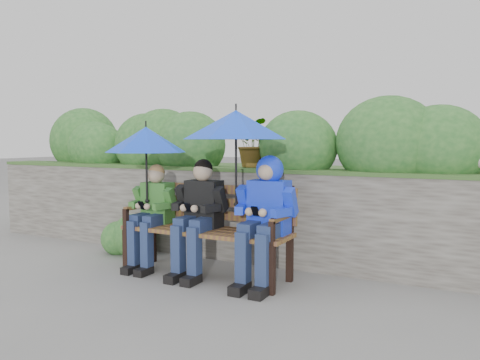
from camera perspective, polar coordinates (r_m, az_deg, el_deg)
The scene contains 8 objects.
ground at distance 4.59m, azimuth -0.58°, elevation -11.98°, with size 60.00×60.00×0.00m, color slate.
garden_backdrop at distance 5.91m, azimuth 5.27°, elevation -1.53°, with size 8.00×2.86×1.85m.
park_bench at distance 4.65m, azimuth -3.80°, elevation -5.25°, with size 1.72×0.50×0.91m.
boy_left at distance 4.93m, azimuth -10.66°, elevation -3.61°, with size 0.47×0.54×1.08m.
boy_middle at distance 4.60m, azimuth -5.06°, elevation -3.82°, with size 0.52×0.60×1.15m.
boy_right at distance 4.26m, azimuth 3.07°, elevation -3.61°, with size 0.55×0.67×1.19m.
umbrella_left at distance 4.89m, azimuth -11.38°, elevation 4.84°, with size 0.82×0.82×0.84m.
umbrella_right at distance 4.39m, azimuth -0.49°, elevation 6.74°, with size 1.00×1.00×0.97m.
Camera 1 is at (2.05, -3.89, 1.33)m, focal length 35.00 mm.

